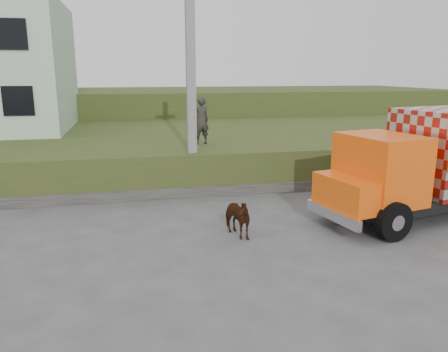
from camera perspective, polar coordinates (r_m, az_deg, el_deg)
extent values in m
plane|color=#474749|center=(11.61, 4.13, -8.05)|extent=(120.00, 120.00, 0.00)
cube|color=#294D19|center=(20.89, -3.50, 3.78)|extent=(40.00, 12.00, 1.50)
cube|color=#294D19|center=(32.62, -6.74, 8.52)|extent=(40.00, 12.00, 3.00)
cube|color=#595651|center=(15.15, -7.63, -2.17)|extent=(16.00, 0.50, 0.40)
cube|color=gray|center=(15.11, -4.34, 12.46)|extent=(0.30, 0.30, 8.00)
cube|color=black|center=(14.68, 25.78, -2.28)|extent=(6.67, 3.36, 0.33)
cube|color=#FA570D|center=(12.82, 19.73, 0.92)|extent=(2.11, 2.47, 1.88)
cube|color=#FA570D|center=(12.24, 15.86, -2.08)|extent=(1.33, 2.12, 0.84)
cube|color=yellow|center=(15.98, 25.79, 3.91)|extent=(4.23, 0.95, 0.66)
cube|color=silver|center=(12.11, 13.98, -4.91)|extent=(0.59, 2.14, 0.28)
cylinder|color=black|center=(12.06, 21.22, -5.54)|extent=(1.08, 0.54, 1.03)
cylinder|color=black|center=(13.57, 14.78, -2.98)|extent=(1.08, 0.54, 1.03)
cylinder|color=black|center=(16.07, 25.01, -1.27)|extent=(1.08, 0.54, 1.03)
imported|color=#33140C|center=(11.52, 1.46, -5.35)|extent=(0.97, 1.40, 1.08)
imported|color=#2B2826|center=(17.02, -3.04, 7.25)|extent=(0.76, 0.59, 1.83)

